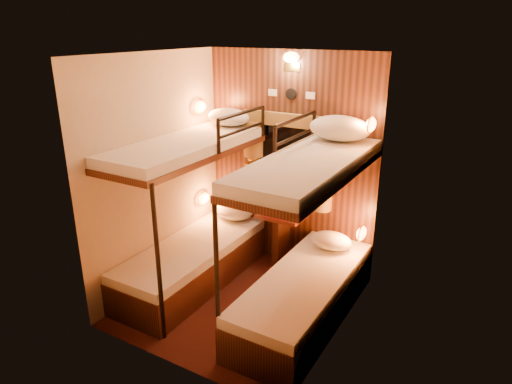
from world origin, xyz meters
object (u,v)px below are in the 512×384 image
Objects in this scene: bottle_left at (272,205)px; bottle_right at (288,206)px; table at (281,233)px; bunk_right at (305,266)px; bunk_left at (192,235)px.

bottle_left is 0.18m from bottle_right.
table is 2.78× the size of bottle_right.
table is at bearing 129.67° from bunk_right.
bunk_left is at bearing -131.86° from bottle_right.
table is at bearing 50.33° from bunk_left.
bunk_right is at bearing -54.01° from bottle_right.
bottle_left is at bearing 134.72° from bunk_right.
bottle_right is at bearing 14.52° from table.
table is (0.65, 0.78, -0.14)m from bunk_left.
bunk_right reaches higher than bottle_right.
bunk_left reaches higher than bottle_left.
bunk_right reaches higher than table.
bottle_left is (-0.76, 0.76, 0.19)m from bunk_right.
table is (-0.65, 0.78, -0.14)m from bunk_right.
table is at bearing 9.44° from bottle_left.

